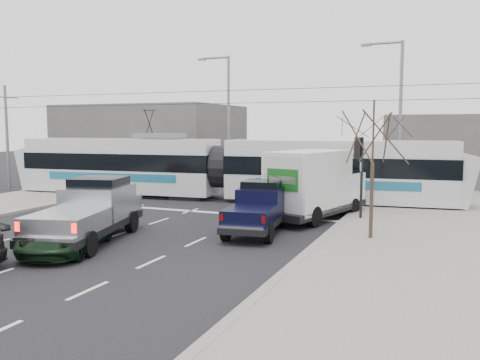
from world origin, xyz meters
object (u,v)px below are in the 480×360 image
at_px(bare_tree, 373,138).
at_px(street_lamp_far, 226,113).
at_px(street_lamp_near, 397,110).
at_px(box_truck, 315,185).
at_px(traffic_signal, 359,160).
at_px(tram, 221,168).
at_px(silver_pickup, 91,210).
at_px(navy_pickup, 259,208).
at_px(green_car, 66,234).

height_order(bare_tree, street_lamp_far, street_lamp_far).
distance_m(street_lamp_near, box_truck, 9.01).
xyz_separation_m(bare_tree, street_lamp_far, (-11.79, 13.50, 1.32)).
distance_m(traffic_signal, tram, 9.29).
distance_m(silver_pickup, navy_pickup, 6.42).
distance_m(traffic_signal, street_lamp_near, 7.91).
relative_size(street_lamp_near, silver_pickup, 1.38).
distance_m(bare_tree, box_truck, 5.28).
xyz_separation_m(tram, navy_pickup, (5.17, -7.79, -0.84)).
height_order(bare_tree, silver_pickup, bare_tree).
bearing_deg(navy_pickup, street_lamp_far, 111.76).
distance_m(navy_pickup, green_car, 7.33).
bearing_deg(green_car, tram, 71.84).
relative_size(street_lamp_far, box_truck, 1.36).
bearing_deg(navy_pickup, green_car, -138.91).
distance_m(bare_tree, green_car, 11.21).
relative_size(box_truck, navy_pickup, 1.33).
relative_size(traffic_signal, street_lamp_far, 0.40).
bearing_deg(green_car, navy_pickup, 28.71).
relative_size(street_lamp_far, tram, 0.35).
height_order(navy_pickup, green_car, navy_pickup).
xyz_separation_m(street_lamp_far, silver_pickup, (2.14, -17.16, -3.99)).
bearing_deg(street_lamp_far, traffic_signal, -41.72).
bearing_deg(tram, bare_tree, -44.69).
xyz_separation_m(bare_tree, green_car, (-9.28, -5.43, -3.18)).
bearing_deg(bare_tree, traffic_signal, 105.76).
distance_m(street_lamp_near, silver_pickup, 18.26).
xyz_separation_m(bare_tree, navy_pickup, (-4.39, 0.02, -2.80)).
height_order(street_lamp_far, silver_pickup, street_lamp_far).
height_order(street_lamp_near, silver_pickup, street_lamp_near).
distance_m(tram, navy_pickup, 9.39).
distance_m(street_lamp_far, silver_pickup, 17.75).
bearing_deg(box_truck, navy_pickup, -94.77).
xyz_separation_m(traffic_signal, street_lamp_near, (0.84, 7.50, 2.37)).
xyz_separation_m(traffic_signal, green_car, (-8.15, -9.43, -2.13)).
bearing_deg(tram, navy_pickup, -61.88).
bearing_deg(traffic_signal, bare_tree, -74.24).
bearing_deg(street_lamp_near, navy_pickup, -109.66).
bearing_deg(green_car, bare_tree, 10.96).
distance_m(street_lamp_near, tram, 10.50).
relative_size(tram, green_car, 5.79).
bearing_deg(bare_tree, box_truck, 129.44).
distance_m(traffic_signal, street_lamp_far, 14.47).
height_order(bare_tree, box_truck, bare_tree).
height_order(silver_pickup, box_truck, box_truck).
bearing_deg(navy_pickup, traffic_signal, 43.70).
height_order(street_lamp_near, green_car, street_lamp_near).
xyz_separation_m(traffic_signal, silver_pickup, (-8.51, -7.66, -1.62)).
height_order(box_truck, navy_pickup, box_truck).
bearing_deg(box_truck, silver_pickup, -116.54).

